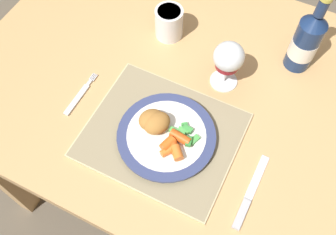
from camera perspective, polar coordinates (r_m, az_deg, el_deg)
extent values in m
plane|color=brown|center=(1.63, 2.09, -9.90)|extent=(6.00, 6.00, 0.00)
cube|color=tan|center=(0.99, 3.42, 4.50)|extent=(1.17, 0.83, 0.04)
cube|color=tan|center=(1.64, -9.18, 13.32)|extent=(0.06, 0.06, 0.70)
cube|color=#CCB789|center=(0.89, -0.86, -2.69)|extent=(0.35, 0.30, 0.01)
cube|color=gray|center=(0.89, -0.86, -2.58)|extent=(0.35, 0.29, 0.00)
cylinder|color=white|center=(0.88, -0.24, -3.01)|extent=(0.19, 0.19, 0.01)
cylinder|color=navy|center=(0.87, -0.25, -2.74)|extent=(0.23, 0.23, 0.01)
cylinder|color=white|center=(0.86, -0.25, -2.64)|extent=(0.18, 0.18, 0.00)
ellipsoid|color=#A87033|center=(0.86, -1.68, -0.86)|extent=(0.08, 0.08, 0.04)
ellipsoid|color=tan|center=(0.86, -1.83, -0.52)|extent=(0.05, 0.06, 0.04)
ellipsoid|color=#A87033|center=(0.86, -2.50, -0.36)|extent=(0.08, 0.08, 0.04)
cube|color=green|center=(0.87, 2.20, -1.95)|extent=(0.02, 0.03, 0.01)
cube|color=#4CA84C|center=(0.86, 0.88, -1.99)|extent=(0.02, 0.01, 0.01)
cube|color=#4CA84C|center=(0.86, 2.23, -2.45)|extent=(0.02, 0.02, 0.01)
cube|color=#4CA84C|center=(0.86, 2.39, -1.95)|extent=(0.03, 0.02, 0.01)
cube|color=#4CA84C|center=(0.86, 4.05, -3.38)|extent=(0.02, 0.03, 0.01)
cube|color=#4CA84C|center=(0.87, 2.78, -1.79)|extent=(0.02, 0.02, 0.01)
cube|color=green|center=(0.86, 2.37, -1.99)|extent=(0.02, 0.02, 0.01)
cube|color=#338438|center=(0.84, 3.16, -3.69)|extent=(0.02, 0.03, 0.01)
cube|color=green|center=(0.87, 2.65, -1.61)|extent=(0.03, 0.03, 0.01)
cube|color=green|center=(0.86, 2.99, -1.77)|extent=(0.03, 0.02, 0.01)
cylinder|color=orange|center=(0.84, -0.02, -4.04)|extent=(0.03, 0.04, 0.02)
cylinder|color=orange|center=(0.84, 0.15, -5.01)|extent=(0.04, 0.04, 0.02)
cylinder|color=#CC5119|center=(0.84, 0.86, -4.37)|extent=(0.04, 0.04, 0.02)
cylinder|color=#CC5119|center=(0.85, 1.90, -3.04)|extent=(0.05, 0.03, 0.02)
cylinder|color=orange|center=(0.83, 1.38, -5.38)|extent=(0.04, 0.04, 0.02)
cube|color=silver|center=(0.97, -13.74, 2.64)|extent=(0.01, 0.10, 0.01)
cube|color=silver|center=(0.99, -11.92, 5.18)|extent=(0.01, 0.02, 0.01)
cube|color=silver|center=(0.99, -11.01, 5.91)|extent=(0.00, 0.02, 0.00)
cube|color=silver|center=(1.00, -11.21, 5.99)|extent=(0.00, 0.02, 0.00)
cube|color=silver|center=(1.00, -11.40, 6.07)|extent=(0.00, 0.02, 0.00)
cube|color=silver|center=(1.00, -11.59, 6.15)|extent=(0.00, 0.02, 0.00)
cube|color=silver|center=(0.87, 13.37, -8.93)|extent=(0.02, 0.12, 0.00)
cube|color=#B2B2B7|center=(0.83, 11.12, -14.27)|extent=(0.02, 0.07, 0.01)
cylinder|color=silver|center=(0.98, 8.45, 5.55)|extent=(0.07, 0.07, 0.00)
cylinder|color=silver|center=(0.96, 8.71, 6.69)|extent=(0.01, 0.01, 0.06)
ellipsoid|color=silver|center=(0.91, 9.27, 9.18)|extent=(0.08, 0.08, 0.07)
cylinder|color=maroon|center=(0.92, 9.08, 8.33)|extent=(0.06, 0.06, 0.03)
cylinder|color=navy|center=(1.01, 20.04, 10.32)|extent=(0.07, 0.07, 0.15)
cone|color=navy|center=(0.95, 21.67, 13.69)|extent=(0.07, 0.07, 0.03)
cylinder|color=navy|center=(0.93, 22.45, 15.28)|extent=(0.03, 0.03, 0.05)
cylinder|color=white|center=(1.02, 19.92, 10.06)|extent=(0.07, 0.07, 0.05)
cylinder|color=white|center=(1.04, 0.16, 14.22)|extent=(0.08, 0.08, 0.09)
cylinder|color=gray|center=(1.02, 0.16, 15.77)|extent=(0.06, 0.06, 0.01)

